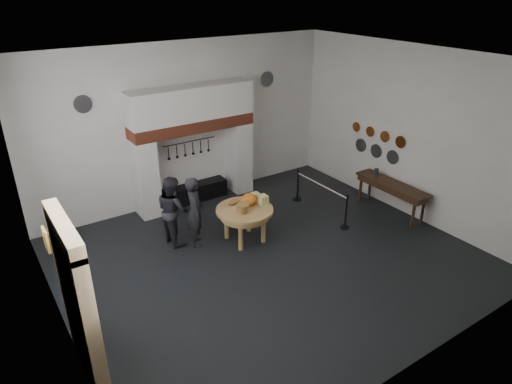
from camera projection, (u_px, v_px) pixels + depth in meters
floor at (268, 258)px, 10.67m from camera, size 9.00×8.00×0.02m
ceiling at (271, 61)px, 8.75m from camera, size 9.00×8.00×0.02m
wall_back at (187, 124)px, 12.72m from camera, size 9.00×0.02×4.50m
wall_front at (427, 255)px, 6.71m from camera, size 9.00×0.02×4.50m
wall_left at (45, 228)px, 7.45m from camera, size 0.02×8.00×4.50m
wall_right at (409, 133)px, 11.97m from camera, size 0.02×8.00×4.50m
chimney_pier_left at (146, 178)px, 12.22m from camera, size 0.55×0.70×2.15m
chimney_pier_right at (239, 157)px, 13.70m from camera, size 0.55×0.70×2.15m
hearth_brick_band at (192, 125)px, 12.43m from camera, size 3.50×0.72×0.32m
chimney_hood at (191, 103)px, 12.17m from camera, size 3.50×0.70×0.90m
iron_range at (196, 192)px, 13.36m from camera, size 1.90×0.45×0.50m
utensil_rail at (189, 142)px, 12.87m from camera, size 1.60×0.02×0.02m
door_recess at (73, 309)px, 7.14m from camera, size 0.04×1.10×2.50m
door_jamb_near at (91, 330)px, 6.64m from camera, size 0.22×0.30×2.60m
door_jamb_far at (68, 282)px, 7.69m from camera, size 0.22×0.30×2.60m
door_lintel at (63, 230)px, 6.59m from camera, size 0.22×1.70×0.30m
wall_plaque at (46, 240)px, 8.35m from camera, size 0.05×0.34×0.44m
work_table at (245, 210)px, 11.06m from camera, size 1.47×1.47×0.07m
pumpkin at (249, 199)px, 11.16m from camera, size 0.36×0.36×0.31m
cheese_block_big at (263, 200)px, 11.21m from camera, size 0.22×0.22×0.24m
cheese_block_small at (255, 196)px, 11.43m from camera, size 0.18×0.18×0.20m
wicker_basket at (243, 209)px, 10.81m from camera, size 0.34×0.34×0.22m
bread_loaf at (234, 202)px, 11.23m from camera, size 0.31×0.18×0.13m
visitor_near at (195, 212)px, 10.90m from camera, size 0.61×0.75×1.76m
visitor_far at (173, 210)px, 11.01m from camera, size 0.73×0.90×1.73m
side_table at (392, 184)px, 12.36m from camera, size 0.55×2.20×0.06m
pewter_jug at (376, 172)px, 12.75m from camera, size 0.12×0.12×0.22m
copper_pan_a at (401, 142)px, 12.23m from camera, size 0.03×0.34×0.34m
copper_pan_b at (385, 137)px, 12.65m from camera, size 0.03×0.32×0.32m
copper_pan_c at (370, 132)px, 13.06m from camera, size 0.03×0.30×0.30m
copper_pan_d at (356, 127)px, 13.47m from camera, size 0.03×0.28×0.28m
pewter_plate_left at (392, 157)px, 12.60m from camera, size 0.03×0.40×0.40m
pewter_plate_mid at (376, 151)px, 13.05m from camera, size 0.03×0.40×0.40m
pewter_plate_right at (361, 145)px, 13.50m from camera, size 0.03×0.40×0.40m
pewter_plate_back_left at (83, 104)px, 10.93m from camera, size 0.44×0.03×0.44m
pewter_plate_back_right at (267, 79)px, 13.64m from camera, size 0.44×0.03×0.44m
barrier_post_near at (346, 212)px, 11.78m from camera, size 0.05×0.05×0.90m
barrier_post_far at (298, 186)px, 13.29m from camera, size 0.05×0.05×0.90m
barrier_rope at (321, 185)px, 12.36m from camera, size 0.04×2.00×0.04m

